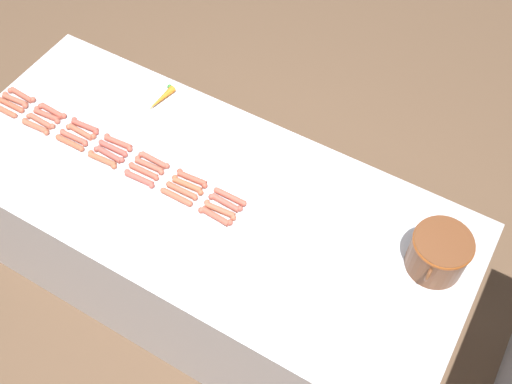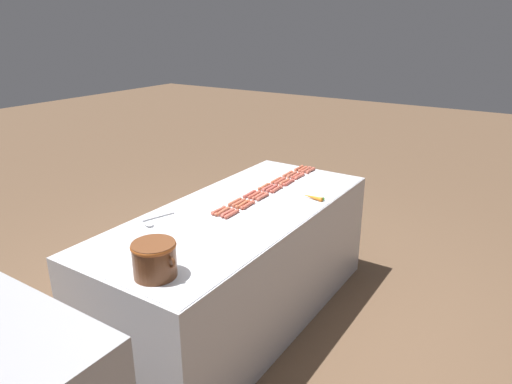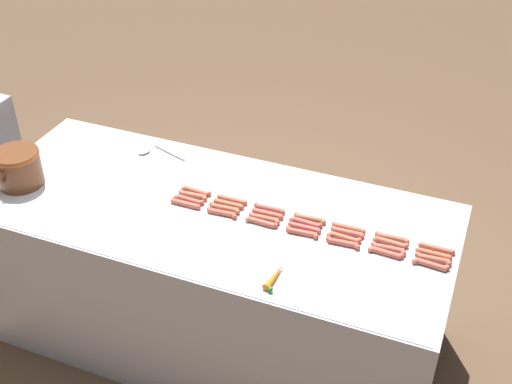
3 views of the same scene
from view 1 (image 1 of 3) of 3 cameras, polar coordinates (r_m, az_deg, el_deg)
The scene contains 33 objects.
ground_plane at distance 3.20m, azimuth -3.95°, elevation -8.61°, with size 20.00×20.00×0.00m, color brown.
griddle_counter at distance 2.83m, azimuth -4.43°, elevation -4.85°, with size 0.94×2.23×0.84m.
hot_dog_0 at distance 2.99m, azimuth -21.23°, elevation 8.52°, with size 0.03×0.15×0.02m.
hot_dog_1 at distance 2.88m, azimuth -18.65°, elevation 7.26°, with size 0.03×0.15×0.02m.
hot_dog_2 at distance 2.77m, azimuth -15.82°, elevation 6.01°, with size 0.03×0.15×0.02m.
hot_dog_3 at distance 2.67m, azimuth -12.86°, elevation 4.58°, with size 0.03×0.15×0.02m.
hot_dog_4 at distance 2.58m, azimuth -9.60°, elevation 2.99°, with size 0.03×0.15×0.02m.
hot_dog_5 at distance 2.50m, azimuth -6.04°, elevation 1.29°, with size 0.03×0.15×0.02m.
hot_dog_6 at distance 2.44m, azimuth -2.46°, elevation -0.45°, with size 0.03×0.15×0.02m.
hot_dog_7 at distance 2.98m, azimuth -21.76°, elevation 8.06°, with size 0.03×0.15×0.02m.
hot_dog_8 at distance 2.87m, azimuth -19.13°, elevation 6.86°, with size 0.03×0.15×0.02m.
hot_dog_9 at distance 2.75m, azimuth -16.21°, elevation 5.47°, with size 0.03×0.15×0.02m.
hot_dog_10 at distance 2.66m, azimuth -13.33°, elevation 4.03°, with size 0.03×0.15×0.02m.
hot_dog_11 at distance 2.57m, azimuth -10.04°, elevation 2.49°, with size 0.03×0.15×0.02m.
hot_dog_12 at distance 2.49m, azimuth -6.49°, elevation 0.67°, with size 0.03×0.15×0.02m.
hot_dog_13 at distance 2.42m, azimuth -2.91°, elevation -1.02°, with size 0.03×0.15×0.02m.
hot_dog_14 at distance 2.97m, azimuth -22.12°, elevation 7.61°, with size 0.03×0.15×0.02m.
hot_dog_15 at distance 2.85m, azimuth -19.64°, elevation 6.31°, with size 0.03×0.15×0.02m.
hot_dog_16 at distance 2.74m, azimuth -16.80°, elevation 4.94°, with size 0.03×0.15×0.02m.
hot_dog_17 at distance 2.64m, azimuth -13.69°, elevation 3.46°, with size 0.03×0.15×0.02m.
hot_dog_18 at distance 2.55m, azimuth -10.55°, elevation 1.93°, with size 0.03×0.15×0.02m.
hot_dog_19 at distance 2.47m, azimuth -7.00°, elevation 0.11°, with size 0.03×0.15×0.02m.
hot_dog_20 at distance 2.41m, azimuth -3.41°, elevation -1.71°, with size 0.03×0.15×0.02m.
hot_dog_21 at distance 2.96m, azimuth -22.71°, elevation 7.14°, with size 0.03×0.15×0.02m.
hot_dog_22 at distance 2.84m, azimuth -20.07°, elevation 5.83°, with size 0.03×0.15×0.02m.
hot_dog_23 at distance 2.73m, azimuth -17.15°, elevation 4.45°, with size 0.03×0.15×0.02m.
hot_dog_24 at distance 2.63m, azimuth -14.28°, elevation 2.99°, with size 0.03×0.15×0.02m.
hot_dog_25 at distance 2.54m, azimuth -10.95°, elevation 1.25°, with size 0.03×0.15×0.02m.
hot_dog_26 at distance 2.46m, azimuth -7.51°, elevation -0.47°, with size 0.03×0.15×0.02m.
hot_dog_27 at distance 2.39m, azimuth -3.85°, elevation -2.30°, with size 0.03×0.15×0.02m.
bean_pot at distance 2.30m, azimuth 16.89°, elevation -5.39°, with size 0.28×0.22×0.18m.
serving_spoon at distance 2.20m, azimuth 0.94°, elevation -10.96°, with size 0.12×0.27×0.02m.
carrot at distance 2.81m, azimuth -8.92°, elevation 8.71°, with size 0.18×0.05×0.03m.
Camera 1 is at (1.11, 0.90, 2.86)m, focal length 42.44 mm.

